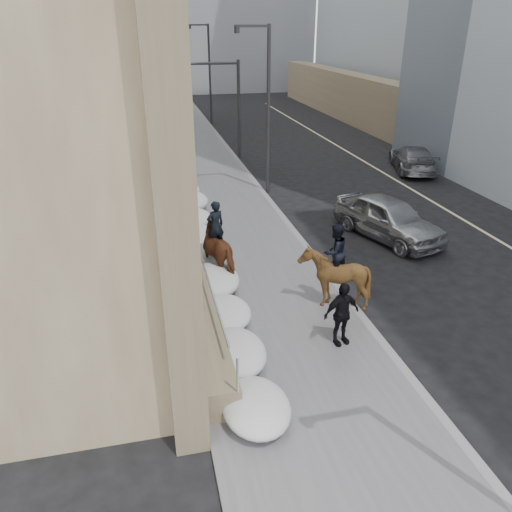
{
  "coord_description": "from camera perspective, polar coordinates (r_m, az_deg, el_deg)",
  "views": [
    {
      "loc": [
        -3.3,
        -10.24,
        8.0
      ],
      "look_at": [
        -0.27,
        2.91,
        1.7
      ],
      "focal_mm": 35.0,
      "sensor_mm": 36.0,
      "label": 1
    }
  ],
  "objects": [
    {
      "name": "ground",
      "position": [
        13.41,
        4.01,
        -11.69
      ],
      "size": [
        140.0,
        140.0,
        0.0
      ],
      "primitive_type": "plane",
      "color": "black",
      "rests_on": "ground"
    },
    {
      "name": "sidewalk",
      "position": [
        21.99,
        -3.47,
        3.81
      ],
      "size": [
        5.0,
        80.0,
        0.12
      ],
      "primitive_type": "cube",
      "color": "#4F4E51",
      "rests_on": "ground"
    },
    {
      "name": "curb",
      "position": [
        22.53,
        3.13,
        4.36
      ],
      "size": [
        0.24,
        80.0,
        0.12
      ],
      "primitive_type": "cube",
      "color": "slate",
      "rests_on": "ground"
    },
    {
      "name": "lane_line",
      "position": [
        25.77,
        20.31,
        5.37
      ],
      "size": [
        0.15,
        70.0,
        0.01
      ],
      "primitive_type": "cube",
      "color": "#BFB78C",
      "rests_on": "ground"
    },
    {
      "name": "limestone_building",
      "position": [
        30.27,
        -18.55,
        25.6
      ],
      "size": [
        6.1,
        44.0,
        18.0
      ],
      "color": "#857057",
      "rests_on": "ground"
    },
    {
      "name": "bg_building_far",
      "position": [
        82.3,
        -16.5,
        25.53
      ],
      "size": [
        24.0,
        12.0,
        20.0
      ],
      "primitive_type": "cube",
      "color": "gray",
      "rests_on": "ground"
    },
    {
      "name": "streetlight_mid",
      "position": [
        25.21,
        1.06,
        17.23
      ],
      "size": [
        1.71,
        0.24,
        8.0
      ],
      "color": "#2D2D30",
      "rests_on": "ground"
    },
    {
      "name": "streetlight_far",
      "position": [
        44.78,
        -5.54,
        20.55
      ],
      "size": [
        1.71,
        0.24,
        8.0
      ],
      "color": "#2D2D30",
      "rests_on": "ground"
    },
    {
      "name": "traffic_signal",
      "position": [
        32.92,
        -3.66,
        18.01
      ],
      "size": [
        4.1,
        0.22,
        6.0
      ],
      "color": "#2D2D30",
      "rests_on": "ground"
    },
    {
      "name": "snow_bank",
      "position": [
        19.92,
        -6.6,
        2.64
      ],
      "size": [
        1.7,
        18.1,
        0.76
      ],
      "color": "silver",
      "rests_on": "sidewalk"
    },
    {
      "name": "mounted_horse_left",
      "position": [
        16.81,
        -3.9,
        0.96
      ],
      "size": [
        1.76,
        2.52,
        2.64
      ],
      "rotation": [
        0.0,
        0.0,
        3.48
      ],
      "color": "#522A18",
      "rests_on": "sidewalk"
    },
    {
      "name": "mounted_horse_right",
      "position": [
        15.16,
        8.92,
        -1.95
      ],
      "size": [
        2.11,
        2.21,
        2.62
      ],
      "rotation": [
        0.0,
        0.0,
        3.55
      ],
      "color": "#3E2811",
      "rests_on": "sidewalk"
    },
    {
      "name": "pedestrian",
      "position": [
        13.49,
        9.75,
        -6.52
      ],
      "size": [
        1.13,
        0.65,
        1.81
      ],
      "primitive_type": "imported",
      "rotation": [
        0.0,
        0.0,
        0.21
      ],
      "color": "black",
      "rests_on": "sidewalk"
    },
    {
      "name": "car_silver",
      "position": [
        20.96,
        14.9,
        4.23
      ],
      "size": [
        3.5,
        5.41,
        1.71
      ],
      "primitive_type": "imported",
      "rotation": [
        0.0,
        0.0,
        0.32
      ],
      "color": "#9DA1A5",
      "rests_on": "ground"
    },
    {
      "name": "car_grey",
      "position": [
        31.52,
        17.46,
        10.59
      ],
      "size": [
        3.48,
        5.49,
        1.48
      ],
      "primitive_type": "imported",
      "rotation": [
        0.0,
        0.0,
        2.84
      ],
      "color": "slate",
      "rests_on": "ground"
    }
  ]
}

